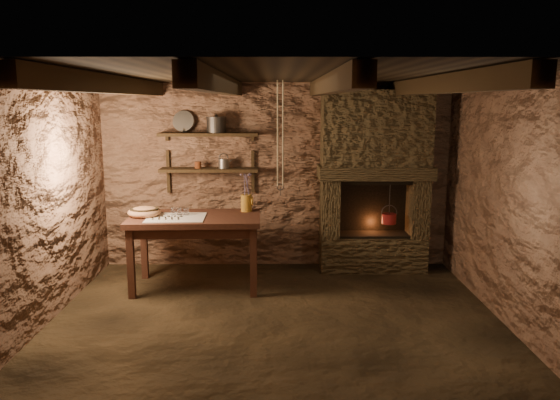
{
  "coord_description": "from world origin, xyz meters",
  "views": [
    {
      "loc": [
        0.01,
        -5.08,
        2.16
      ],
      "look_at": [
        0.05,
        0.9,
        1.08
      ],
      "focal_mm": 35.0,
      "sensor_mm": 36.0,
      "label": 1
    }
  ],
  "objects_px": {
    "wooden_bowl": "(144,212)",
    "red_pot": "(389,218)",
    "stoneware_jug": "(246,195)",
    "work_table": "(196,249)",
    "iron_stockpot": "(216,125)"
  },
  "relations": [
    {
      "from": "iron_stockpot",
      "to": "red_pot",
      "type": "distance_m",
      "value": 2.49
    },
    {
      "from": "work_table",
      "to": "iron_stockpot",
      "type": "relative_size",
      "value": 6.32
    },
    {
      "from": "stoneware_jug",
      "to": "wooden_bowl",
      "type": "height_order",
      "value": "stoneware_jug"
    },
    {
      "from": "wooden_bowl",
      "to": "red_pot",
      "type": "relative_size",
      "value": 0.71
    },
    {
      "from": "work_table",
      "to": "stoneware_jug",
      "type": "bearing_deg",
      "value": 23.52
    },
    {
      "from": "work_table",
      "to": "wooden_bowl",
      "type": "distance_m",
      "value": 0.73
    },
    {
      "from": "work_table",
      "to": "stoneware_jug",
      "type": "xyz_separation_m",
      "value": [
        0.58,
        0.27,
        0.59
      ]
    },
    {
      "from": "red_pot",
      "to": "stoneware_jug",
      "type": "bearing_deg",
      "value": -168.74
    },
    {
      "from": "stoneware_jug",
      "to": "iron_stockpot",
      "type": "bearing_deg",
      "value": 122.05
    },
    {
      "from": "work_table",
      "to": "wooden_bowl",
      "type": "relative_size",
      "value": 3.99
    },
    {
      "from": "work_table",
      "to": "stoneware_jug",
      "type": "distance_m",
      "value": 0.88
    },
    {
      "from": "iron_stockpot",
      "to": "work_table",
      "type": "bearing_deg",
      "value": -103.84
    },
    {
      "from": "wooden_bowl",
      "to": "stoneware_jug",
      "type": "bearing_deg",
      "value": 13.46
    },
    {
      "from": "work_table",
      "to": "red_pot",
      "type": "bearing_deg",
      "value": 13.17
    },
    {
      "from": "stoneware_jug",
      "to": "work_table",
      "type": "bearing_deg",
      "value": -162.48
    }
  ]
}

